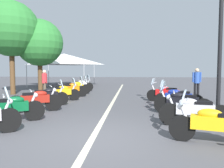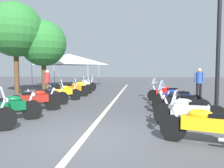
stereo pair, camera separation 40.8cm
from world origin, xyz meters
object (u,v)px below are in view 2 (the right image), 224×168
at_px(motorcycle_left_row_5, 73,89).
at_px(motorcycle_right_row_3, 177,98).
at_px(motorcycle_left_row_7, 83,85).
at_px(motorcycle_right_row_4, 167,93).
at_px(motorcycle_left_row_6, 78,87).
at_px(roadside_tree_0, 43,43).
at_px(bystander_0, 199,81).
at_px(bystander_1, 47,81).
at_px(traffic_cone_1, 39,96).
at_px(street_lamp_twin_globe, 219,23).
at_px(roadside_tree_1, 15,30).
at_px(motorcycle_right_row_2, 179,102).
at_px(motorcycle_left_row_4, 62,92).
at_px(motorcycle_right_row_0, 207,125).
at_px(motorcycle_right_row_1, 189,111).
at_px(motorcycle_left_row_3, 47,95).
at_px(motorcycle_left_row_1, 8,107).
at_px(event_tent, 69,59).
at_px(motorcycle_left_row_2, 35,100).

height_order(motorcycle_left_row_5, motorcycle_right_row_3, motorcycle_left_row_5).
relative_size(motorcycle_left_row_5, motorcycle_left_row_7, 0.98).
relative_size(motorcycle_left_row_5, motorcycle_right_row_4, 0.95).
height_order(motorcycle_left_row_6, motorcycle_right_row_4, motorcycle_left_row_6).
bearing_deg(roadside_tree_0, bystander_0, -99.96).
height_order(motorcycle_left_row_6, bystander_1, bystander_1).
relative_size(traffic_cone_1, bystander_1, 0.38).
xyz_separation_m(street_lamp_twin_globe, roadside_tree_1, (5.55, 10.89, 0.99)).
bearing_deg(motorcycle_left_row_7, motorcycle_right_row_2, -81.09).
relative_size(motorcycle_left_row_4, roadside_tree_0, 0.38).
relative_size(motorcycle_right_row_0, motorcycle_right_row_2, 1.03).
bearing_deg(motorcycle_right_row_0, motorcycle_right_row_1, -70.77).
height_order(motorcycle_left_row_3, motorcycle_left_row_6, motorcycle_left_row_6).
bearing_deg(roadside_tree_0, street_lamp_twin_globe, -125.08).
bearing_deg(motorcycle_right_row_0, street_lamp_twin_globe, -94.69).
height_order(motorcycle_right_row_3, roadside_tree_1, roadside_tree_1).
xyz_separation_m(motorcycle_left_row_5, bystander_0, (0.38, -7.36, 0.53)).
height_order(motorcycle_left_row_6, motorcycle_right_row_0, motorcycle_left_row_6).
xyz_separation_m(motorcycle_left_row_1, bystander_0, (6.59, -7.54, 0.55)).
bearing_deg(motorcycle_right_row_3, event_tent, -36.45).
bearing_deg(traffic_cone_1, motorcycle_right_row_1, -122.48).
height_order(motorcycle_right_row_0, event_tent, event_tent).
relative_size(motorcycle_right_row_2, bystander_0, 1.18).
relative_size(motorcycle_right_row_0, street_lamp_twin_globe, 0.44).
bearing_deg(bystander_0, motorcycle_left_row_4, -81.56).
bearing_deg(motorcycle_right_row_0, motorcycle_left_row_7, -45.76).
bearing_deg(motorcycle_left_row_1, roadside_tree_1, 89.98).
height_order(motorcycle_left_row_3, motorcycle_left_row_4, motorcycle_left_row_3).
height_order(motorcycle_left_row_5, motorcycle_right_row_0, motorcycle_left_row_5).
xyz_separation_m(motorcycle_right_row_0, event_tent, (16.47, 8.62, 2.19)).
height_order(motorcycle_right_row_3, traffic_cone_1, motorcycle_right_row_3).
distance_m(motorcycle_left_row_1, traffic_cone_1, 4.30).
bearing_deg(motorcycle_left_row_6, motorcycle_right_row_2, -68.79).
bearing_deg(motorcycle_left_row_5, motorcycle_right_row_1, -74.65).
height_order(motorcycle_left_row_1, bystander_1, bystander_1).
bearing_deg(motorcycle_left_row_4, motorcycle_left_row_3, -122.55).
distance_m(motorcycle_left_row_6, motorcycle_right_row_1, 9.45).
bearing_deg(roadside_tree_0, motorcycle_left_row_7, -69.23).
bearing_deg(motorcycle_left_row_1, motorcycle_left_row_7, 61.37).
bearing_deg(motorcycle_left_row_6, motorcycle_left_row_1, -112.14).
xyz_separation_m(motorcycle_left_row_3, motorcycle_left_row_4, (1.55, -0.15, -0.00)).
xyz_separation_m(motorcycle_left_row_2, bystander_1, (4.81, 1.60, 0.48)).
relative_size(motorcycle_right_row_3, motorcycle_right_row_4, 0.99).
height_order(motorcycle_left_row_2, motorcycle_left_row_3, motorcycle_left_row_3).
distance_m(bystander_0, roadside_tree_0, 10.59).
relative_size(motorcycle_left_row_1, bystander_0, 1.12).
bearing_deg(roadside_tree_0, motorcycle_left_row_2, -158.18).
bearing_deg(bystander_0, motorcycle_left_row_2, -63.25).
bearing_deg(motorcycle_right_row_2, traffic_cone_1, -0.24).
height_order(motorcycle_right_row_4, event_tent, event_tent).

